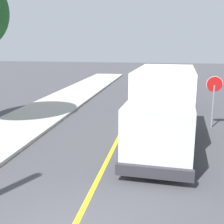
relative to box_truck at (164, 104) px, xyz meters
name	(u,v)px	position (x,y,z in m)	size (l,w,h in m)	color
centre_line_yellow	(126,123)	(-1.99, 2.95, -1.76)	(0.16, 56.00, 0.01)	gold
box_truck	(164,104)	(0.00, 0.00, 0.00)	(2.78, 7.30, 3.20)	#F2EDCC
parked_car_near	(172,96)	(0.57, 7.57, -0.97)	(2.01, 4.48, 1.67)	black
parked_car_mid	(169,82)	(0.39, 14.72, -0.97)	(1.95, 4.46, 1.67)	#2D4793
parked_car_far	(168,74)	(0.38, 21.83, -0.97)	(1.93, 4.45, 1.67)	silver
stop_sign	(214,92)	(2.49, 3.07, 0.09)	(0.80, 0.10, 2.65)	gray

